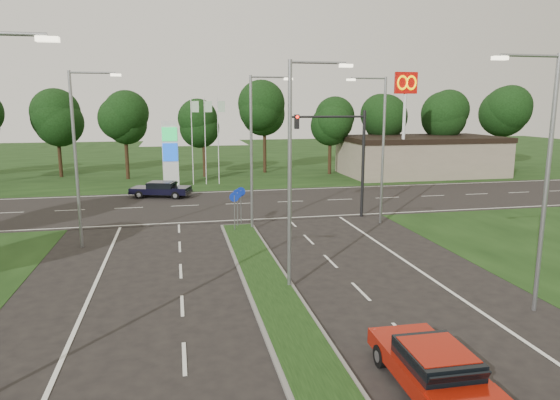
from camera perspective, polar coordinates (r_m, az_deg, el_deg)
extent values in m
plane|color=black|center=(15.13, 3.28, -18.14)|extent=(160.00, 160.00, 0.00)
cube|color=black|center=(68.26, -8.83, 4.48)|extent=(160.00, 50.00, 0.02)
cube|color=black|center=(37.66, -6.24, -0.50)|extent=(160.00, 12.00, 0.02)
cube|color=slate|center=(18.61, 0.01, -12.16)|extent=(2.00, 26.00, 0.12)
cube|color=gray|center=(55.30, 15.78, 4.85)|extent=(16.00, 9.00, 4.00)
cylinder|color=gray|center=(19.47, 1.11, 2.47)|extent=(0.16, 0.16, 9.00)
cylinder|color=gray|center=(19.60, 4.41, 15.39)|extent=(2.20, 0.10, 0.10)
cube|color=#FFF2CC|center=(19.93, 7.55, 14.97)|extent=(0.50, 0.22, 0.12)
cylinder|color=gray|center=(29.23, -3.29, 5.23)|extent=(0.16, 0.16, 9.00)
cylinder|color=gray|center=(29.32, -1.20, 13.87)|extent=(2.20, 0.10, 0.10)
cube|color=#FFF2CC|center=(29.54, 0.96, 13.65)|extent=(0.50, 0.22, 0.12)
cube|color=#FFF2CC|center=(13.16, -25.03, 16.31)|extent=(0.50, 0.22, 0.12)
cylinder|color=gray|center=(27.38, -22.31, 4.07)|extent=(0.16, 0.16, 9.00)
cylinder|color=gray|center=(27.10, -20.64, 13.46)|extent=(2.20, 0.10, 0.10)
cube|color=#FFF2CC|center=(26.96, -18.25, 13.41)|extent=(0.50, 0.22, 0.12)
cylinder|color=gray|center=(31.50, 11.69, 5.42)|extent=(0.16, 0.16, 9.00)
cylinder|color=gray|center=(30.99, 10.09, 13.54)|extent=(2.20, 0.10, 0.10)
cube|color=#FFF2CC|center=(30.60, 8.11, 13.45)|extent=(0.50, 0.22, 0.12)
cylinder|color=gray|center=(19.56, 28.13, 1.23)|extent=(0.16, 0.16, 9.00)
cylinder|color=gray|center=(18.74, 26.69, 14.53)|extent=(2.20, 0.10, 0.10)
cube|color=#FFF2CC|center=(18.08, 23.83, 14.61)|extent=(0.50, 0.22, 0.12)
cylinder|color=black|center=(33.25, 9.47, 4.04)|extent=(0.20, 0.20, 7.00)
cylinder|color=black|center=(32.22, 5.43, 9.45)|extent=(5.00, 0.14, 0.14)
cube|color=black|center=(31.69, 1.92, 8.93)|extent=(0.28, 0.28, 0.90)
sphere|color=#FF190C|center=(31.51, 2.01, 9.47)|extent=(0.20, 0.20, 0.20)
cylinder|color=gray|center=(29.12, -5.22, -1.59)|extent=(0.06, 0.06, 2.20)
cylinder|color=#0C26A5|center=(28.93, -5.25, 0.34)|extent=(0.56, 0.04, 0.56)
cylinder|color=gray|center=(30.13, -4.87, -1.17)|extent=(0.06, 0.06, 2.20)
cylinder|color=#0C26A5|center=(29.94, -4.90, 0.70)|extent=(0.56, 0.04, 0.56)
cylinder|color=gray|center=(30.84, -4.48, -0.88)|extent=(0.06, 0.06, 2.20)
cylinder|color=#0C26A5|center=(30.66, -4.50, 0.95)|extent=(0.56, 0.04, 0.56)
cube|color=silver|center=(45.98, -12.42, 5.13)|extent=(1.40, 0.30, 6.00)
cube|color=#0CA53F|center=(45.66, -12.52, 7.36)|extent=(1.30, 0.08, 1.20)
cube|color=#0C3FBF|center=(45.78, -12.44, 5.36)|extent=(1.30, 0.08, 1.60)
cylinder|color=silver|center=(46.91, -10.01, 6.55)|extent=(0.08, 0.08, 8.00)
cube|color=#B2D8B2|center=(46.81, -9.70, 10.47)|extent=(0.70, 0.02, 1.00)
cylinder|color=silver|center=(46.97, -8.54, 6.60)|extent=(0.08, 0.08, 8.00)
cube|color=#B2D8B2|center=(46.87, -8.21, 10.52)|extent=(0.70, 0.02, 1.00)
cylinder|color=silver|center=(47.05, -7.07, 6.64)|extent=(0.08, 0.08, 8.00)
cube|color=#B2D8B2|center=(46.97, -6.73, 10.55)|extent=(0.70, 0.02, 1.00)
cylinder|color=silver|center=(49.73, 13.96, 7.78)|extent=(0.30, 0.30, 10.00)
cube|color=#BF0C07|center=(49.72, 14.19, 12.85)|extent=(2.20, 0.35, 2.00)
torus|color=#FFC600|center=(49.33, 13.83, 12.89)|extent=(1.06, 0.16, 1.06)
torus|color=#FFC600|center=(49.72, 14.79, 12.82)|extent=(1.06, 0.16, 1.06)
cylinder|color=black|center=(53.14, -8.01, 5.14)|extent=(0.36, 0.36, 4.40)
sphere|color=black|center=(52.90, -8.13, 9.78)|extent=(6.00, 6.00, 6.00)
sphere|color=black|center=(52.71, -7.81, 10.87)|extent=(4.80, 4.80, 4.80)
cube|color=#9B1508|center=(14.11, 17.20, -18.25)|extent=(1.96, 4.62, 0.47)
cube|color=black|center=(13.83, 17.49, -16.79)|extent=(1.63, 2.05, 0.44)
cube|color=#9B1508|center=(13.73, 17.55, -15.98)|extent=(1.53, 1.68, 0.04)
cylinder|color=black|center=(15.06, 11.40, -17.09)|extent=(0.22, 0.65, 0.65)
cylinder|color=black|center=(15.74, 17.45, -16.11)|extent=(0.22, 0.65, 0.65)
cube|color=black|center=(41.34, -13.47, 1.09)|extent=(4.98, 3.21, 0.47)
cube|color=black|center=(41.24, -13.38, 1.71)|extent=(2.43, 2.15, 0.44)
cube|color=black|center=(41.21, -13.39, 2.01)|extent=(2.05, 1.95, 0.04)
cylinder|color=black|center=(41.10, -15.80, 0.57)|extent=(0.69, 0.40, 0.65)
cylinder|color=black|center=(42.69, -14.96, 0.98)|extent=(0.69, 0.40, 0.65)
cylinder|color=black|center=(40.11, -11.87, 0.50)|extent=(0.69, 0.40, 0.65)
cylinder|color=black|center=(41.74, -11.15, 0.92)|extent=(0.69, 0.40, 0.65)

